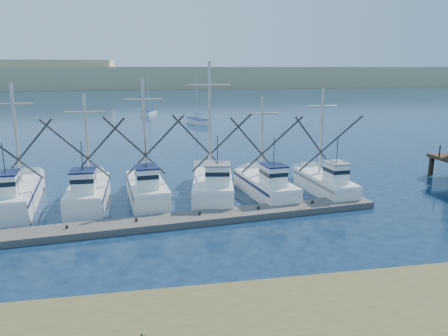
{
  "coord_description": "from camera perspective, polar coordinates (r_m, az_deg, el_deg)",
  "views": [
    {
      "loc": [
        -7.28,
        -19.69,
        9.54
      ],
      "look_at": [
        -2.03,
        8.0,
        3.07
      ],
      "focal_mm": 35.0,
      "sensor_mm": 36.0,
      "label": 1
    }
  ],
  "objects": [
    {
      "name": "floating_dock",
      "position": [
        27.5,
        -9.28,
        -7.09
      ],
      "size": [
        30.6,
        5.6,
        0.41
      ],
      "primitive_type": "cube",
      "rotation": [
        0.0,
        0.0,
        0.12
      ],
      "color": "#5C5753",
      "rests_on": "ground"
    },
    {
      "name": "dune_ridge",
      "position": [
        229.85,
        -9.1,
        11.65
      ],
      "size": [
        360.0,
        60.0,
        10.0
      ],
      "primitive_type": "cube",
      "color": "tan",
      "rests_on": "ground"
    },
    {
      "name": "sailboat_near",
      "position": [
        76.83,
        -3.52,
        6.15
      ],
      "size": [
        3.18,
        5.75,
        8.1
      ],
      "rotation": [
        0.0,
        0.0,
        0.26
      ],
      "color": "white",
      "rests_on": "ground"
    },
    {
      "name": "ground",
      "position": [
        23.06,
        8.88,
        -11.68
      ],
      "size": [
        500.0,
        500.0,
        0.0
      ],
      "primitive_type": "plane",
      "color": "#0B1C32",
      "rests_on": "ground"
    },
    {
      "name": "trawler_fleet",
      "position": [
        31.86,
        -10.83,
        -2.96
      ],
      "size": [
        30.38,
        8.18,
        10.02
      ],
      "color": "white",
      "rests_on": "ground"
    },
    {
      "name": "sailboat_far",
      "position": [
        92.26,
        -9.78,
        7.13
      ],
      "size": [
        3.43,
        5.95,
        8.1
      ],
      "rotation": [
        0.0,
        0.0,
        -0.31
      ],
      "color": "white",
      "rests_on": "ground"
    }
  ]
}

